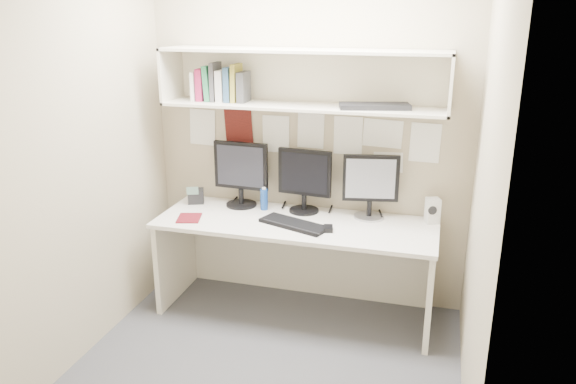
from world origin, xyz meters
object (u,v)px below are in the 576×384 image
(desk_phone, at_px, (196,196))
(monitor_right, at_px, (371,184))
(speaker, at_px, (433,211))
(maroon_notebook, at_px, (189,218))
(monitor_left, at_px, (241,172))
(keyboard, at_px, (294,224))
(desk, at_px, (296,267))
(monitor_center, at_px, (305,178))

(desk_phone, bearing_deg, monitor_right, -19.84)
(desk_phone, bearing_deg, speaker, -19.94)
(speaker, xyz_separation_m, maroon_notebook, (-1.70, -0.40, -0.09))
(maroon_notebook, xyz_separation_m, desk_phone, (-0.10, 0.34, 0.05))
(desk_phone, bearing_deg, monitor_left, -14.79)
(keyboard, bearing_deg, maroon_notebook, -154.25)
(desk, relative_size, maroon_notebook, 10.19)
(maroon_notebook, bearing_deg, monitor_right, 1.66)
(monitor_center, bearing_deg, desk_phone, -170.98)
(maroon_notebook, bearing_deg, monitor_center, 11.32)
(desk, bearing_deg, keyboard, -83.28)
(monitor_left, height_order, keyboard, monitor_left)
(keyboard, xyz_separation_m, maroon_notebook, (-0.77, -0.07, -0.01))
(monitor_center, distance_m, monitor_right, 0.49)
(speaker, relative_size, maroon_notebook, 0.92)
(monitor_left, xyz_separation_m, speaker, (1.43, 0.01, -0.18))
(monitor_center, relative_size, speaker, 2.63)
(keyboard, height_order, desk_phone, desk_phone)
(desk, bearing_deg, desk_phone, 168.49)
(keyboard, height_order, maroon_notebook, keyboard)
(monitor_center, bearing_deg, maroon_notebook, -147.18)
(desk, relative_size, desk_phone, 13.41)
(desk, xyz_separation_m, monitor_right, (0.50, 0.22, 0.62))
(desk, height_order, monitor_right, monitor_right)
(monitor_right, height_order, maroon_notebook, monitor_right)
(monitor_right, height_order, desk_phone, monitor_right)
(keyboard, xyz_separation_m, speaker, (0.93, 0.33, 0.08))
(maroon_notebook, distance_m, desk_phone, 0.36)
(desk, distance_m, monitor_center, 0.66)
(desk, xyz_separation_m, monitor_center, (0.01, 0.22, 0.62))
(speaker, distance_m, maroon_notebook, 1.75)
(desk, xyz_separation_m, desk_phone, (-0.86, 0.17, 0.42))
(monitor_center, bearing_deg, monitor_right, 6.07)
(monitor_right, bearing_deg, monitor_left, 169.02)
(monitor_left, relative_size, monitor_right, 1.07)
(desk, height_order, keyboard, keyboard)
(desk, relative_size, monitor_center, 4.22)
(monitor_left, distance_m, speaker, 1.44)
(monitor_center, relative_size, maroon_notebook, 2.42)
(desk, bearing_deg, monitor_center, 88.16)
(speaker, bearing_deg, monitor_center, 160.35)
(desk, height_order, monitor_left, monitor_left)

